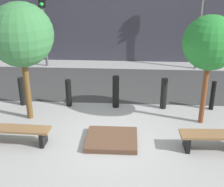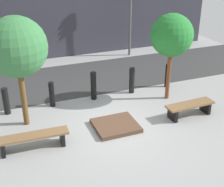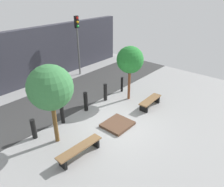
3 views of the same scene
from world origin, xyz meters
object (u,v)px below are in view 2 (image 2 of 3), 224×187
(bench_left, at_px, (33,139))
(tree_behind_left_bench, at_px, (17,48))
(bollard_right, at_px, (132,80))
(bollard_far_right, at_px, (167,76))
(bollard_far_left, at_px, (6,101))
(bench_right, at_px, (190,107))
(bollard_left, at_px, (52,94))
(planter_bed, at_px, (116,126))
(tree_behind_right_bench, at_px, (172,36))
(bollard_center, at_px, (94,86))

(bench_left, relative_size, tree_behind_left_bench, 0.58)
(bollard_right, distance_m, bollard_far_right, 1.51)
(bollard_far_left, bearing_deg, tree_behind_left_bench, -60.79)
(tree_behind_left_bench, xyz_separation_m, bollard_far_right, (5.53, 0.90, -2.01))
(bench_left, distance_m, tree_behind_left_bench, 2.58)
(bench_right, relative_size, bollard_left, 1.89)
(bollard_left, bearing_deg, bench_right, -30.09)
(planter_bed, distance_m, bollard_right, 2.65)
(planter_bed, bearing_deg, bench_left, -175.45)
(tree_behind_right_bench, height_order, bollard_far_left, tree_behind_right_bench)
(bollard_left, bearing_deg, bollard_right, 0.00)
(bollard_center, bearing_deg, bench_left, -137.16)
(tree_behind_right_bench, bearing_deg, bollard_far_right, 60.79)
(bollard_center, relative_size, bollard_right, 1.05)
(tree_behind_right_bench, bearing_deg, bollard_far_left, 170.74)
(bollard_left, relative_size, bollard_right, 0.89)
(bollard_center, bearing_deg, tree_behind_left_bench, -160.26)
(bench_left, bearing_deg, tree_behind_left_bench, 92.26)
(bollard_center, height_order, bollard_far_right, bollard_center)
(bench_left, relative_size, bollard_right, 1.99)
(planter_bed, relative_size, tree_behind_right_bench, 0.43)
(bench_right, height_order, bollard_far_right, bollard_far_right)
(tree_behind_left_bench, relative_size, bollard_center, 3.25)
(bench_left, xyz_separation_m, bollard_far_right, (5.53, 2.33, 0.14))
(tree_behind_left_bench, xyz_separation_m, bollard_left, (1.00, 0.90, -2.03))
(bollard_left, height_order, bollard_far_right, bollard_far_right)
(planter_bed, xyz_separation_m, bollard_right, (1.51, 2.13, 0.43))
(tree_behind_right_bench, xyz_separation_m, bollard_right, (-1.00, 0.90, -1.83))
(bench_left, bearing_deg, planter_bed, 6.81)
(tree_behind_right_bench, height_order, bollard_center, tree_behind_right_bench)
(planter_bed, bearing_deg, bollard_far_left, 144.78)
(planter_bed, xyz_separation_m, bollard_far_right, (3.02, 2.13, 0.40))
(tree_behind_left_bench, bearing_deg, bench_left, -90.00)
(bollard_far_left, distance_m, bollard_far_right, 6.03)
(tree_behind_right_bench, bearing_deg, bollard_center, 160.26)
(bollard_right, height_order, bollard_far_right, bollard_right)
(bollard_left, bearing_deg, bollard_far_right, 0.00)
(bench_left, xyz_separation_m, bollard_far_left, (-0.50, 2.33, 0.13))
(bench_right, distance_m, bollard_far_left, 6.00)
(bench_left, distance_m, planter_bed, 2.53)
(planter_bed, relative_size, bollard_right, 1.32)
(planter_bed, distance_m, tree_behind_right_bench, 3.60)
(planter_bed, relative_size, bollard_far_right, 1.41)
(tree_behind_left_bench, relative_size, bollard_far_left, 3.69)
(tree_behind_left_bench, bearing_deg, bollard_far_right, 9.26)
(planter_bed, xyz_separation_m, bollard_far_left, (-3.02, 2.13, 0.39))
(bench_right, relative_size, planter_bed, 1.27)
(bench_left, distance_m, bollard_left, 2.54)
(bollard_far_right, bearing_deg, bollard_left, 180.00)
(bench_right, height_order, bollard_right, bollard_right)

